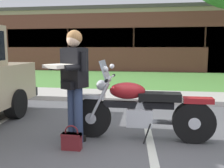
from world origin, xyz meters
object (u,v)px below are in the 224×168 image
motorcycle (146,109)px  brick_building (140,41)px  handbag (72,140)px  hedge_center_right (213,61)px  rider_person (73,77)px  hedge_left (70,60)px  hedge_center_left (138,60)px

motorcycle → brick_building: (-1.11, 16.86, 1.42)m
handbag → brick_building: 17.53m
handbag → hedge_center_right: 13.27m
rider_person → hedge_left: 12.88m
hedge_center_right → hedge_left: bearing=180.0°
hedge_left → hedge_center_right: same height
rider_person → brick_building: brick_building is taller
motorcycle → handbag: 1.23m
motorcycle → hedge_center_left: (-0.91, 11.91, 0.16)m
hedge_center_right → brick_building: bearing=132.4°
hedge_center_left → rider_person: bearing=-90.8°
handbag → hedge_left: 13.19m
hedge_center_left → hedge_left: bearing=180.0°
handbag → hedge_left: (-4.20, 12.49, 0.51)m
hedge_center_left → motorcycle: bearing=-85.6°
hedge_center_right → hedge_center_left: bearing=180.0°
motorcycle → hedge_left: bearing=113.7°
hedge_left → hedge_center_left: size_ratio=0.86×
handbag → hedge_center_left: size_ratio=0.11×
motorcycle → rider_person: 1.23m
brick_building → hedge_center_right: bearing=-47.6°
brick_building → handbag: bearing=-89.7°
motorcycle → hedge_center_left: bearing=94.4°
rider_person → hedge_left: (-4.15, 12.19, -0.36)m
rider_person → hedge_left: bearing=108.8°
brick_building → motorcycle: bearing=-86.2°
hedge_center_right → motorcycle: bearing=-106.0°
rider_person → hedge_center_right: size_ratio=0.61×
handbag → hedge_center_right: size_ratio=0.13×
hedge_center_right → rider_person: bearing=-110.3°
rider_person → hedge_center_right: 13.00m
motorcycle → handbag: bearing=-150.5°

